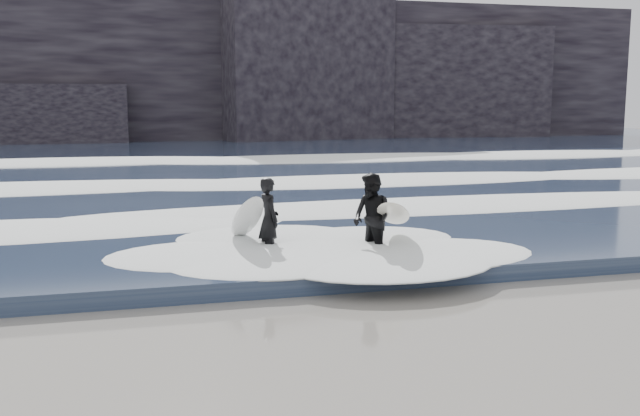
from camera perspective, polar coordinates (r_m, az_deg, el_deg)
The scene contains 8 objects.
ground at distance 8.27m, azimuth 6.50°, elevation -12.37°, with size 120.00×120.00×0.00m, color #79644F.
sea at distance 36.40m, azimuth -10.32°, elevation 4.00°, with size 90.00×52.00×0.30m, color #26344D.
headland at distance 53.30m, azimuth -11.96°, elevation 10.57°, with size 70.00×9.00×10.00m, color black.
foam_near at distance 16.63m, azimuth -4.79°, elevation -0.29°, with size 60.00×3.20×0.20m, color white.
foam_mid at distance 23.49m, azimuth -7.78°, elevation 2.30°, with size 60.00×4.00×0.24m, color white.
foam_far at distance 32.40m, azimuth -9.76°, elevation 4.00°, with size 60.00×4.80×0.30m, color white.
surfer_left at distance 13.23m, azimuth -4.51°, elevation -0.88°, with size 0.93×1.69×1.55m.
surfer_right at distance 13.08m, azimuth 4.43°, elevation -0.77°, with size 1.56×2.16×1.65m.
Camera 1 is at (-2.85, -7.18, 2.94)m, focal length 40.00 mm.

